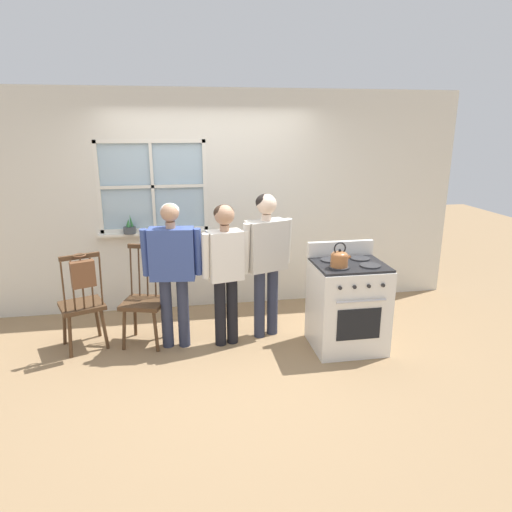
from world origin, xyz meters
name	(u,v)px	position (x,y,z in m)	size (l,w,h in m)	color
ground_plane	(224,354)	(0.00, 0.00, 0.00)	(16.00, 16.00, 0.00)	#937551
wall_back	(214,203)	(0.04, 1.40, 1.34)	(6.40, 0.16, 2.70)	silver
chair_by_window	(82,306)	(-1.43, 0.39, 0.47)	(0.54, 0.53, 1.06)	#4C331E
chair_near_wall	(144,301)	(-0.80, 0.41, 0.47)	(0.51, 0.50, 1.06)	#4C331E
person_elderly_left	(172,263)	(-0.48, 0.27, 0.93)	(0.61, 0.26, 1.54)	#2D3347
person_teen_center	(225,262)	(0.05, 0.23, 0.91)	(0.51, 0.28, 1.51)	black
person_adult_right	(266,251)	(0.51, 0.37, 0.98)	(0.59, 0.34, 1.59)	#2D3347
stove	(347,305)	(1.29, -0.05, 0.47)	(0.72, 0.68, 1.08)	white
kettle	(339,258)	(1.13, -0.18, 1.02)	(0.21, 0.17, 0.25)	#A86638
potted_plant	(130,228)	(-0.99, 1.31, 1.07)	(0.15, 0.15, 0.23)	#42474C
handbag	(83,273)	(-1.34, 0.18, 0.89)	(0.24, 0.24, 0.31)	brown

